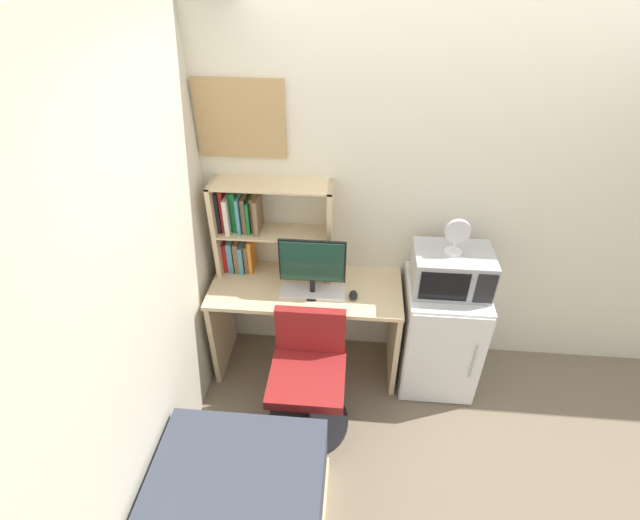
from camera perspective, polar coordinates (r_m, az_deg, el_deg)
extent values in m
cube|color=silver|center=(3.28, 21.89, 6.24)|extent=(6.40, 0.04, 2.60)
cube|color=silver|center=(2.13, -26.80, -12.88)|extent=(0.04, 4.40, 2.60)
cube|color=beige|center=(3.20, -1.74, -3.47)|extent=(1.31, 0.55, 0.03)
cube|color=beige|center=(3.57, -11.97, -7.63)|extent=(0.04, 0.50, 0.74)
cube|color=beige|center=(3.46, 9.09, -8.97)|extent=(0.04, 0.50, 0.74)
cube|color=beige|center=(3.24, -12.44, 3.91)|extent=(0.03, 0.23, 0.69)
cube|color=beige|center=(3.11, 1.24, 3.36)|extent=(0.03, 0.23, 0.69)
cube|color=beige|center=(2.99, -6.12, 9.18)|extent=(0.80, 0.23, 0.01)
cube|color=beige|center=(3.16, -5.72, 3.40)|extent=(0.74, 0.23, 0.01)
cube|color=#B21E1E|center=(3.38, -11.31, 0.76)|extent=(0.03, 0.15, 0.23)
cube|color=teal|center=(3.36, -10.71, 0.82)|extent=(0.04, 0.17, 0.24)
cube|color=brown|center=(3.35, -9.96, 0.75)|extent=(0.04, 0.16, 0.24)
cube|color=teal|center=(3.34, -9.40, 0.55)|extent=(0.03, 0.18, 0.22)
cube|color=brown|center=(3.34, -8.84, 0.58)|extent=(0.03, 0.15, 0.22)
cube|color=orange|center=(3.32, -8.36, 0.83)|extent=(0.03, 0.16, 0.26)
cube|color=black|center=(3.19, -12.16, 6.15)|extent=(0.02, 0.16, 0.29)
cube|color=#B21E1E|center=(3.18, -11.67, 6.25)|extent=(0.02, 0.15, 0.30)
cube|color=silver|center=(3.17, -11.11, 5.76)|extent=(0.03, 0.19, 0.25)
cube|color=#197233|center=(3.17, -10.34, 6.16)|extent=(0.04, 0.13, 0.28)
cube|color=teal|center=(3.15, -9.75, 5.80)|extent=(0.02, 0.18, 0.26)
cube|color=brown|center=(3.16, -9.15, 5.79)|extent=(0.03, 0.15, 0.25)
cube|color=#197233|center=(3.15, -8.60, 5.54)|extent=(0.02, 0.17, 0.22)
cube|color=brown|center=(3.15, -8.11, 5.81)|extent=(0.02, 0.13, 0.25)
cube|color=brown|center=(3.13, -7.63, 5.68)|extent=(0.03, 0.19, 0.25)
cylinder|color=black|center=(3.13, -0.92, -3.98)|extent=(0.17, 0.17, 0.02)
cylinder|color=black|center=(3.10, -0.93, -3.14)|extent=(0.04, 0.04, 0.10)
cube|color=black|center=(2.98, -0.96, -0.13)|extent=(0.43, 0.01, 0.32)
cube|color=#193D2D|center=(2.98, -0.96, -0.18)|extent=(0.41, 0.02, 0.29)
cube|color=silver|center=(3.13, -0.89, -3.97)|extent=(0.44, 0.16, 0.02)
ellipsoid|color=black|center=(3.10, 4.11, -4.31)|extent=(0.06, 0.09, 0.04)
cube|color=white|center=(3.45, 14.36, -8.66)|extent=(0.52, 0.55, 0.85)
cube|color=white|center=(3.26, 14.95, -12.07)|extent=(0.50, 0.01, 0.81)
cylinder|color=#B2B2B7|center=(3.26, 18.30, -11.73)|extent=(0.01, 0.01, 0.30)
cube|color=#ADADB2|center=(3.10, 15.84, -1.20)|extent=(0.50, 0.35, 0.27)
cube|color=black|center=(2.95, 15.00, -3.21)|extent=(0.30, 0.01, 0.21)
cube|color=black|center=(3.01, 19.65, -3.39)|extent=(0.12, 0.01, 0.22)
cylinder|color=silver|center=(3.02, 16.02, 0.97)|extent=(0.11, 0.11, 0.01)
cylinder|color=silver|center=(3.00, 16.15, 1.67)|extent=(0.02, 0.02, 0.08)
cylinder|color=silver|center=(2.93, 16.55, 3.45)|extent=(0.15, 0.03, 0.15)
cylinder|color=black|center=(3.37, -1.45, -19.10)|extent=(0.55, 0.55, 0.04)
cylinder|color=black|center=(3.20, -1.50, -16.91)|extent=(0.04, 0.04, 0.42)
cube|color=maroon|center=(3.02, -1.57, -14.24)|extent=(0.48, 0.48, 0.07)
cube|color=maroon|center=(3.02, -1.18, -8.58)|extent=(0.45, 0.06, 0.34)
cube|color=beige|center=(3.04, -9.27, -28.38)|extent=(0.92, 0.70, 0.12)
cube|color=#383D4C|center=(2.81, -9.81, -26.07)|extent=(0.89, 0.68, 0.39)
cube|color=tan|center=(2.98, -9.75, 16.69)|extent=(0.55, 0.02, 0.48)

